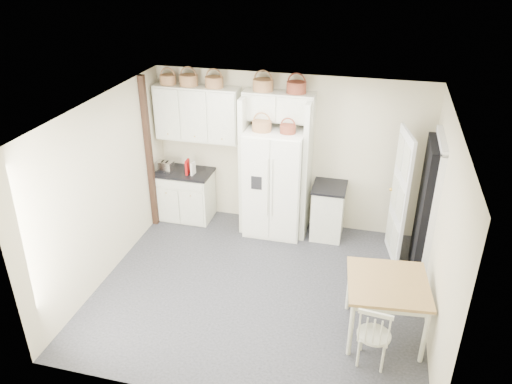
# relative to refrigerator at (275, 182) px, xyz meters

# --- Properties ---
(floor) EXTENTS (4.50, 4.50, 0.00)m
(floor) POSITION_rel_refrigerator_xyz_m (0.15, -1.65, -0.90)
(floor) COLOR #232328
(floor) RESTS_ON ground
(ceiling) EXTENTS (4.50, 4.50, 0.00)m
(ceiling) POSITION_rel_refrigerator_xyz_m (0.15, -1.65, 1.70)
(ceiling) COLOR white
(ceiling) RESTS_ON wall_back
(wall_back) EXTENTS (4.50, 0.00, 4.50)m
(wall_back) POSITION_rel_refrigerator_xyz_m (0.15, 0.35, 0.40)
(wall_back) COLOR beige
(wall_back) RESTS_ON floor
(wall_left) EXTENTS (0.00, 4.00, 4.00)m
(wall_left) POSITION_rel_refrigerator_xyz_m (-2.10, -1.65, 0.40)
(wall_left) COLOR beige
(wall_left) RESTS_ON floor
(wall_right) EXTENTS (0.00, 4.00, 4.00)m
(wall_right) POSITION_rel_refrigerator_xyz_m (2.40, -1.65, 0.40)
(wall_right) COLOR beige
(wall_right) RESTS_ON floor
(refrigerator) EXTENTS (0.93, 0.75, 1.80)m
(refrigerator) POSITION_rel_refrigerator_xyz_m (0.00, 0.00, 0.00)
(refrigerator) COLOR white
(refrigerator) RESTS_ON floor
(base_cab_left) EXTENTS (0.92, 0.58, 0.85)m
(base_cab_left) POSITION_rel_refrigerator_xyz_m (-1.61, 0.05, -0.47)
(base_cab_left) COLOR beige
(base_cab_left) RESTS_ON floor
(base_cab_right) EXTENTS (0.50, 0.59, 0.87)m
(base_cab_right) POSITION_rel_refrigerator_xyz_m (0.89, 0.05, -0.46)
(base_cab_right) COLOR beige
(base_cab_right) RESTS_ON floor
(dining_table) EXTENTS (1.05, 1.05, 0.79)m
(dining_table) POSITION_rel_refrigerator_xyz_m (1.85, -2.13, -0.50)
(dining_table) COLOR olive
(dining_table) RESTS_ON floor
(windsor_chair) EXTENTS (0.42, 0.39, 0.80)m
(windsor_chair) POSITION_rel_refrigerator_xyz_m (1.74, -2.64, -0.50)
(windsor_chair) COLOR beige
(windsor_chair) RESTS_ON floor
(counter_left) EXTENTS (0.96, 0.62, 0.04)m
(counter_left) POSITION_rel_refrigerator_xyz_m (-1.61, 0.05, -0.03)
(counter_left) COLOR black
(counter_left) RESTS_ON base_cab_left
(counter_right) EXTENTS (0.54, 0.63, 0.04)m
(counter_right) POSITION_rel_refrigerator_xyz_m (0.89, 0.05, -0.01)
(counter_right) COLOR black
(counter_right) RESTS_ON base_cab_right
(toaster) EXTENTS (0.30, 0.20, 0.20)m
(toaster) POSITION_rel_refrigerator_xyz_m (-1.90, -0.06, 0.09)
(toaster) COLOR silver
(toaster) RESTS_ON counter_left
(cookbook_red) EXTENTS (0.05, 0.17, 0.25)m
(cookbook_red) POSITION_rel_refrigerator_xyz_m (-1.50, -0.03, 0.12)
(cookbook_red) COLOR #A00B0A
(cookbook_red) RESTS_ON counter_left
(cookbook_cream) EXTENTS (0.04, 0.15, 0.22)m
(cookbook_cream) POSITION_rel_refrigerator_xyz_m (-1.41, -0.03, 0.10)
(cookbook_cream) COLOR silver
(cookbook_cream) RESTS_ON counter_left
(basket_upper_a) EXTENTS (0.27, 0.27, 0.15)m
(basket_upper_a) POSITION_rel_refrigerator_xyz_m (-1.83, 0.18, 1.53)
(basket_upper_a) COLOR #9D6B41
(basket_upper_a) RESTS_ON upper_cabinet
(basket_upper_b) EXTENTS (0.29, 0.29, 0.17)m
(basket_upper_b) POSITION_rel_refrigerator_xyz_m (-1.47, 0.18, 1.54)
(basket_upper_b) COLOR #9D6B41
(basket_upper_b) RESTS_ON upper_cabinet
(basket_upper_c) EXTENTS (0.29, 0.29, 0.17)m
(basket_upper_c) POSITION_rel_refrigerator_xyz_m (-1.04, 0.18, 1.54)
(basket_upper_c) COLOR #9D6B41
(basket_upper_c) RESTS_ON upper_cabinet
(basket_bridge_a) EXTENTS (0.32, 0.32, 0.18)m
(basket_bridge_a) POSITION_rel_refrigerator_xyz_m (-0.26, 0.18, 1.54)
(basket_bridge_a) COLOR #9D6B41
(basket_bridge_a) RESTS_ON bridge_cabinet
(basket_bridge_b) EXTENTS (0.30, 0.30, 0.17)m
(basket_bridge_b) POSITION_rel_refrigerator_xyz_m (0.26, 0.18, 1.54)
(basket_bridge_b) COLOR maroon
(basket_bridge_b) RESTS_ON bridge_cabinet
(basket_fridge_a) EXTENTS (0.30, 0.30, 0.16)m
(basket_fridge_a) POSITION_rel_refrigerator_xyz_m (-0.20, -0.10, 0.98)
(basket_fridge_a) COLOR #9D6B41
(basket_fridge_a) RESTS_ON refrigerator
(basket_fridge_b) EXTENTS (0.24, 0.24, 0.13)m
(basket_fridge_b) POSITION_rel_refrigerator_xyz_m (0.20, -0.10, 0.96)
(basket_fridge_b) COLOR maroon
(basket_fridge_b) RESTS_ON refrigerator
(upper_cabinet) EXTENTS (1.40, 0.34, 0.90)m
(upper_cabinet) POSITION_rel_refrigerator_xyz_m (-1.35, 0.18, 1.00)
(upper_cabinet) COLOR beige
(upper_cabinet) RESTS_ON wall_back
(bridge_cabinet) EXTENTS (1.12, 0.34, 0.45)m
(bridge_cabinet) POSITION_rel_refrigerator_xyz_m (-0.00, 0.18, 1.23)
(bridge_cabinet) COLOR beige
(bridge_cabinet) RESTS_ON wall_back
(fridge_panel_left) EXTENTS (0.08, 0.60, 2.30)m
(fridge_panel_left) POSITION_rel_refrigerator_xyz_m (-0.51, 0.05, 0.25)
(fridge_panel_left) COLOR beige
(fridge_panel_left) RESTS_ON floor
(fridge_panel_right) EXTENTS (0.08, 0.60, 2.30)m
(fridge_panel_right) POSITION_rel_refrigerator_xyz_m (0.51, 0.05, 0.25)
(fridge_panel_right) COLOR beige
(fridge_panel_right) RESTS_ON floor
(trim_post) EXTENTS (0.09, 0.09, 2.60)m
(trim_post) POSITION_rel_refrigerator_xyz_m (-2.05, -0.30, 0.40)
(trim_post) COLOR black
(trim_post) RESTS_ON floor
(doorway_void) EXTENTS (0.18, 0.85, 2.05)m
(doorway_void) POSITION_rel_refrigerator_xyz_m (2.31, -0.65, 0.13)
(doorway_void) COLOR black
(doorway_void) RESTS_ON floor
(door_slab) EXTENTS (0.21, 0.79, 2.05)m
(door_slab) POSITION_rel_refrigerator_xyz_m (1.95, -0.32, 0.13)
(door_slab) COLOR white
(door_slab) RESTS_ON floor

